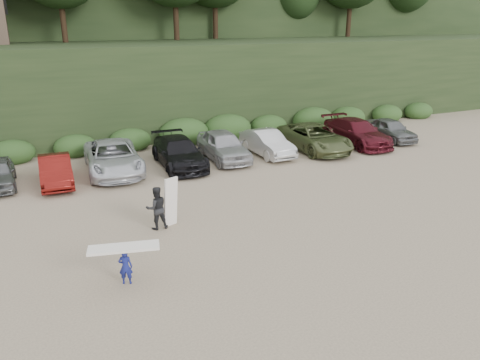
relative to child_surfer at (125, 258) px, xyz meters
name	(u,v)px	position (x,y,z in m)	size (l,w,h in m)	color
ground	(275,238)	(5.56, 0.84, -0.84)	(120.00, 120.00, 0.00)	tan
parked_cars	(119,160)	(1.89, 10.69, -0.06)	(37.02, 6.64, 1.65)	silver
child_surfer	(125,258)	(0.00, 0.00, 0.00)	(2.14, 1.03, 1.24)	navy
adult_surfer	(158,207)	(1.94, 3.45, 0.01)	(1.28, 0.64, 1.97)	black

